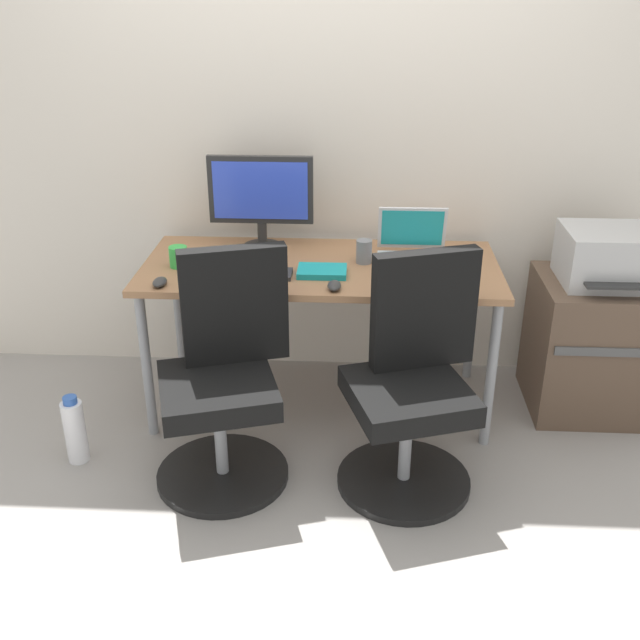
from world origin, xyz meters
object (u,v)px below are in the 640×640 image
side_cabinet (590,345)px  printer (606,256)px  open_laptop (412,247)px  office_chair_right (413,386)px  coffee_mug (178,257)px  office_chair_left (225,381)px  water_bottle_on_floor (75,430)px  desktop_monitor (261,196)px

side_cabinet → printer: 0.44m
printer → open_laptop: (-0.85, 0.04, 0.01)m
office_chair_right → coffee_mug: 1.17m
office_chair_left → open_laptop: size_ratio=3.03×
office_chair_right → water_bottle_on_floor: 1.42m
side_cabinet → water_bottle_on_floor: 2.34m
desktop_monitor → coffee_mug: (-0.34, -0.27, -0.20)m
office_chair_right → side_cabinet: bearing=35.0°
office_chair_left → printer: 1.75m
printer → side_cabinet: bearing=90.0°
desktop_monitor → water_bottle_on_floor: bearing=-134.6°
office_chair_left → desktop_monitor: (0.07, 0.76, 0.54)m
side_cabinet → printer: (0.00, -0.00, 0.44)m
coffee_mug → open_laptop: bearing=8.4°
office_chair_right → printer: bearing=34.9°
office_chair_left → open_laptop: (0.76, 0.64, 0.35)m
printer → coffee_mug: size_ratio=4.35×
office_chair_left → desktop_monitor: size_ratio=1.96×
desktop_monitor → office_chair_right: bearing=-48.3°
side_cabinet → printer: printer is taller
desktop_monitor → open_laptop: size_ratio=1.55×
side_cabinet → open_laptop: 0.96m
office_chair_right → open_laptop: size_ratio=3.03×
desktop_monitor → coffee_mug: desktop_monitor is taller
office_chair_left → side_cabinet: bearing=20.6°
office_chair_right → open_laptop: 0.73m
side_cabinet → printer: size_ratio=1.59×
office_chair_right → desktop_monitor: 1.15m
office_chair_right → printer: 1.11m
office_chair_left → side_cabinet: office_chair_left is taller
printer → open_laptop: bearing=177.6°
side_cabinet → water_bottle_on_floor: bearing=-165.7°
open_laptop → coffee_mug: 1.04m
side_cabinet → open_laptop: size_ratio=2.05×
office_chair_right → desktop_monitor: bearing=131.7°
office_chair_right → printer: (0.87, 0.61, 0.33)m
office_chair_right → printer: size_ratio=2.35×
open_laptop → office_chair_right: bearing=-91.7°
coffee_mug → office_chair_right: bearing=-25.8°
office_chair_left → water_bottle_on_floor: bearing=177.6°
water_bottle_on_floor → desktop_monitor: size_ratio=0.65×
desktop_monitor → open_laptop: 0.73m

